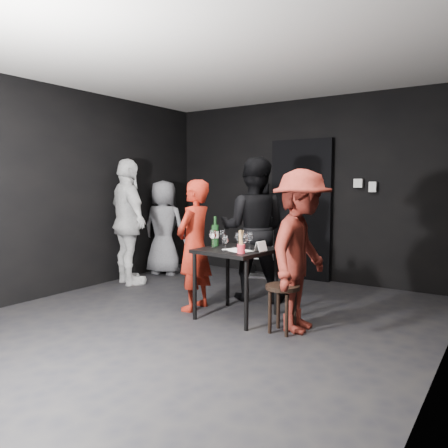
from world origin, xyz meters
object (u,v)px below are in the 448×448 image
Objects in this scene: bystander_cream at (128,210)px; wine_bottle at (215,235)px; server_red at (194,245)px; woman_black at (254,217)px; hand_truck at (260,262)px; bystander_grey at (164,228)px; man_maroon at (301,246)px; stool at (283,295)px; tasting_table at (236,258)px; breadstick_cup at (241,242)px.

wine_bottle is at bearing -169.57° from bystander_cream.
woman_black is at bearing 152.01° from server_red.
server_red is (0.24, -2.00, 0.52)m from hand_truck.
wine_bottle is (1.80, -0.41, -0.20)m from bystander_cream.
man_maroon is at bearing 145.00° from bystander_grey.
stool is 0.23× the size of woman_black.
server_red is at bearing 129.94° from bystander_grey.
bystander_cream reaches higher than wine_bottle.
bystander_cream is at bearing -111.46° from server_red.
hand_truck is 2.18m from tasting_table.
bystander_grey is 4.45× the size of wine_bottle.
wine_bottle is at bearing 171.05° from tasting_table.
hand_truck is 2.51m from breadstick_cup.
bystander_grey is (-1.35, -0.72, 0.52)m from hand_truck.
server_red is at bearing 172.56° from stool.
stool is (1.44, -2.15, 0.14)m from hand_truck.
woman_black is 1.91m from bystander_cream.
wine_bottle is at bearing -91.89° from hand_truck.
woman_black is 2.01m from bystander_grey.
wine_bottle is (0.49, -1.93, 0.65)m from hand_truck.
bystander_grey reaches higher than wine_bottle.
breadstick_cup is (1.00, -2.21, 0.64)m from hand_truck.
stool is (0.64, -0.17, -0.28)m from tasting_table.
breadstick_cup is at bearing -28.53° from wine_bottle.
man_maroon is (0.75, -0.01, 0.19)m from tasting_table.
bystander_grey is (-0.04, 0.80, -0.33)m from bystander_cream.
server_red is at bearing -178.60° from tasting_table.
hand_truck is 0.59× the size of bystander_cream.
bystander_cream is at bearing 77.30° from man_maroon.
tasting_table is 0.35× the size of bystander_cream.
woman_black reaches higher than stool.
stool is 0.28× the size of man_maroon.
wine_bottle is at bearing 83.43° from man_maroon.
bystander_cream is at bearing 81.54° from bystander_grey.
man_maroon is at bearing 85.66° from server_red.
woman_black is at bearing 106.44° from tasting_table.
bystander_grey is at bearing -34.54° from woman_black.
woman_black reaches higher than wine_bottle.
bystander_cream is (-2.75, 0.63, 0.71)m from stool.
wine_bottle is at bearing 63.21° from woman_black.
bystander_grey is at bearing -168.05° from hand_truck.
server_red is at bearing -99.21° from hand_truck.
bystander_grey is at bearing 146.57° from wine_bottle.
wine_bottle is 0.58m from breadstick_cup.
breadstick_cup is (0.43, -0.99, -0.17)m from woman_black.
stool is 0.22× the size of bystander_cream.
server_red is 0.69× the size of bystander_cream.
tasting_table is at bearing 138.25° from bystander_grey.
server_red reaches higher than stool.
bystander_cream is at bearing 167.08° from stool.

